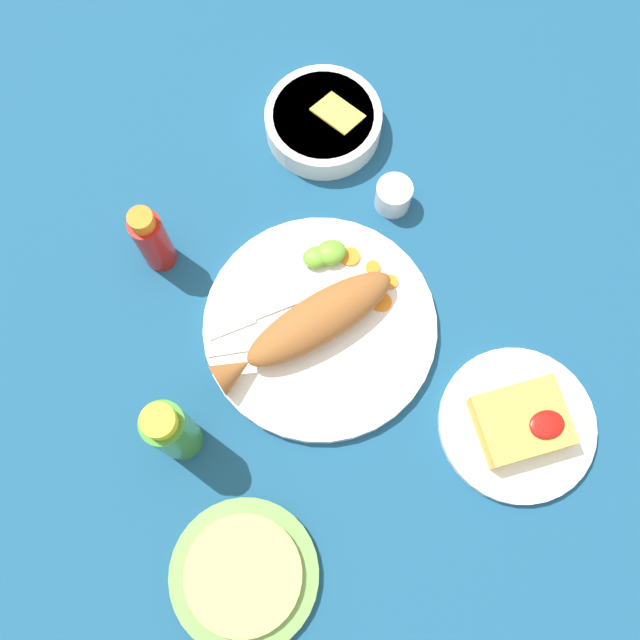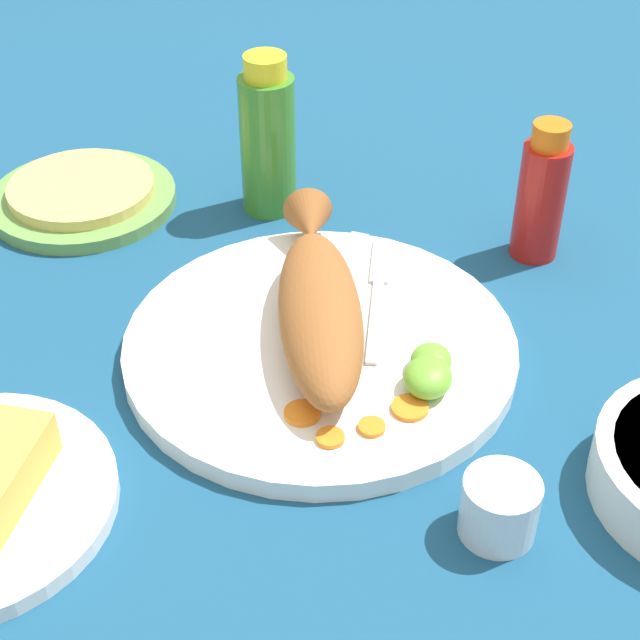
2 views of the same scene
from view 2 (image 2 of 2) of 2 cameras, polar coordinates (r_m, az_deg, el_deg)
The scene contains 16 objects.
ground_plane at distance 0.85m, azimuth 0.00°, elevation -2.03°, with size 4.00×4.00×0.00m, color navy.
main_plate at distance 0.84m, azimuth 0.00°, elevation -1.56°, with size 0.34×0.34×0.02m, color white.
fried_fish at distance 0.83m, azimuth -0.08°, elevation 1.07°, with size 0.29×0.14×0.05m.
fork_near at distance 0.90m, azimuth 0.61°, elevation 2.44°, with size 0.19×0.04×0.00m.
fork_far at distance 0.89m, azimuth 3.40°, elevation 1.83°, with size 0.19×0.03×0.00m.
carrot_slice_near at distance 0.76m, azimuth -1.05°, elevation -5.44°, with size 0.03×0.03×0.00m, color orange.
carrot_slice_mid at distance 0.74m, azimuth 0.60°, elevation -6.86°, with size 0.02×0.02×0.00m, color orange.
carrot_slice_far at distance 0.75m, azimuth 3.03°, elevation -6.23°, with size 0.02×0.02×0.00m, color orange.
carrot_slice_extra at distance 0.77m, azimuth 5.25°, elevation -5.11°, with size 0.03×0.03×0.00m, color orange.
lime_wedge_main at distance 0.78m, azimuth 6.30°, elevation -3.34°, with size 0.05×0.04×0.03m, color #6BB233.
lime_wedge_side at distance 0.80m, azimuth 6.48°, elevation -2.36°, with size 0.04×0.03×0.02m, color #6BB233.
hot_sauce_bottle_red at distance 0.96m, azimuth 12.75°, elevation 7.08°, with size 0.05×0.05×0.14m.
hot_sauce_bottle_green at distance 1.01m, azimuth -3.06°, elevation 10.47°, with size 0.06×0.06×0.17m.
salt_cup at distance 0.70m, azimuth 10.37°, elevation -10.85°, with size 0.06×0.06×0.05m.
tortilla_plate at distance 1.07m, azimuth -13.63°, elevation 6.86°, with size 0.20×0.20×0.01m, color #6B9E4C.
tortilla_stack at distance 1.07m, azimuth -13.73°, elevation 7.46°, with size 0.15×0.15×0.01m, color #E0C666.
Camera 2 is at (0.63, 0.14, 0.54)m, focal length 55.00 mm.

